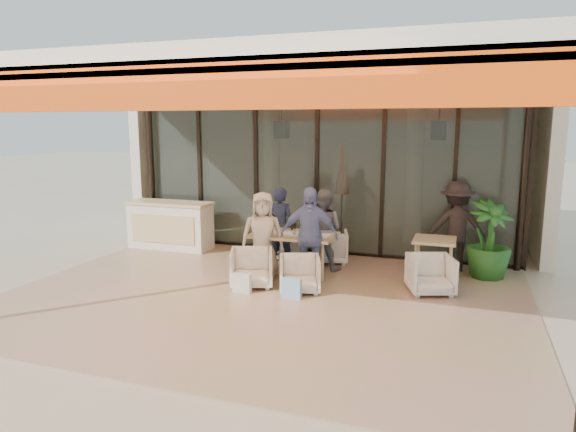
% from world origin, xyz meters
% --- Properties ---
extents(ground, '(70.00, 70.00, 0.00)m').
position_xyz_m(ground, '(0.00, 0.00, 0.00)').
color(ground, '#C6B293').
rests_on(ground, ground).
extents(terrace_floor, '(8.00, 6.00, 0.01)m').
position_xyz_m(terrace_floor, '(0.00, 0.00, 0.01)').
color(terrace_floor, tan).
rests_on(terrace_floor, ground).
extents(terrace_structure, '(8.00, 6.00, 3.40)m').
position_xyz_m(terrace_structure, '(0.00, -0.26, 3.25)').
color(terrace_structure, silver).
rests_on(terrace_structure, ground).
extents(glass_storefront, '(8.08, 0.10, 3.20)m').
position_xyz_m(glass_storefront, '(0.00, 3.00, 1.60)').
color(glass_storefront, '#9EADA3').
rests_on(glass_storefront, ground).
extents(interior_block, '(9.05, 3.62, 3.52)m').
position_xyz_m(interior_block, '(0.01, 5.31, 2.23)').
color(interior_block, silver).
rests_on(interior_block, ground).
extents(host_counter, '(1.85, 0.65, 1.04)m').
position_xyz_m(host_counter, '(-3.08, 2.30, 0.53)').
color(host_counter, silver).
rests_on(host_counter, ground).
extents(dining_table, '(1.50, 0.90, 0.93)m').
position_xyz_m(dining_table, '(0.04, 1.39, 0.69)').
color(dining_table, '#D4BA81').
rests_on(dining_table, ground).
extents(chair_far_left, '(0.78, 0.75, 0.68)m').
position_xyz_m(chair_far_left, '(-0.38, 2.34, 0.34)').
color(chair_far_left, white).
rests_on(chair_far_left, ground).
extents(chair_far_right, '(0.83, 0.80, 0.70)m').
position_xyz_m(chair_far_right, '(0.46, 2.34, 0.35)').
color(chair_far_right, white).
rests_on(chair_far_right, ground).
extents(chair_near_left, '(0.87, 0.85, 0.70)m').
position_xyz_m(chair_near_left, '(-0.38, 0.44, 0.35)').
color(chair_near_left, white).
rests_on(chair_near_left, ground).
extents(chair_near_right, '(0.80, 0.78, 0.66)m').
position_xyz_m(chair_near_right, '(0.46, 0.44, 0.33)').
color(chair_near_right, white).
rests_on(chair_near_right, ground).
extents(diner_navy, '(0.57, 0.40, 1.52)m').
position_xyz_m(diner_navy, '(-0.38, 1.84, 0.76)').
color(diner_navy, '#171D33').
rests_on(diner_navy, ground).
extents(diner_grey, '(0.78, 0.64, 1.51)m').
position_xyz_m(diner_grey, '(0.46, 1.84, 0.76)').
color(diner_grey, slate).
rests_on(diner_grey, ground).
extents(diner_cream, '(0.87, 0.72, 1.53)m').
position_xyz_m(diner_cream, '(-0.38, 0.94, 0.77)').
color(diner_cream, beige).
rests_on(diner_cream, ground).
extents(diner_periwinkle, '(1.03, 0.58, 1.65)m').
position_xyz_m(diner_periwinkle, '(0.46, 0.94, 0.83)').
color(diner_periwinkle, '#6D80B6').
rests_on(diner_periwinkle, ground).
extents(tote_bag_cream, '(0.30, 0.10, 0.34)m').
position_xyz_m(tote_bag_cream, '(-0.38, 0.04, 0.17)').
color(tote_bag_cream, silver).
rests_on(tote_bag_cream, ground).
extents(tote_bag_blue, '(0.30, 0.10, 0.34)m').
position_xyz_m(tote_bag_blue, '(0.46, 0.04, 0.17)').
color(tote_bag_blue, '#99BFD8').
rests_on(tote_bag_blue, ground).
extents(side_table, '(0.70, 0.70, 0.74)m').
position_xyz_m(side_table, '(2.45, 1.79, 0.64)').
color(side_table, '#D4BA81').
rests_on(side_table, ground).
extents(side_chair, '(0.84, 0.82, 0.69)m').
position_xyz_m(side_chair, '(2.45, 1.04, 0.35)').
color(side_chair, white).
rests_on(side_chair, ground).
extents(standing_woman, '(1.18, 0.83, 1.67)m').
position_xyz_m(standing_woman, '(2.78, 2.54, 0.83)').
color(standing_woman, black).
rests_on(standing_woman, ground).
extents(potted_palm, '(1.09, 1.09, 1.39)m').
position_xyz_m(potted_palm, '(3.33, 2.23, 0.69)').
color(potted_palm, '#1E5919').
rests_on(potted_palm, ground).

